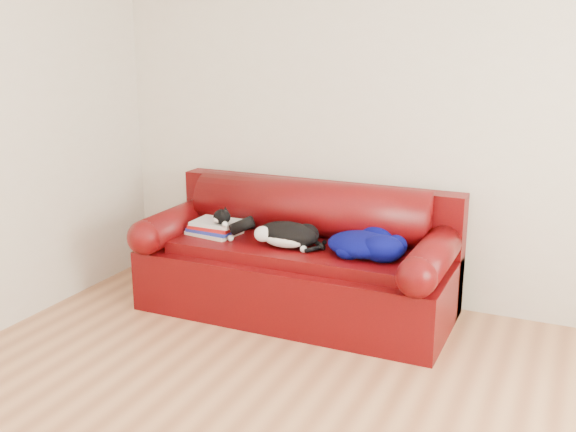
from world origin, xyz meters
name	(u,v)px	position (x,y,z in m)	size (l,w,h in m)	color
room_shell	(322,87)	(0.12, 0.02, 1.67)	(4.52, 4.02, 2.61)	beige
sofa_base	(297,279)	(-0.63, 1.49, 0.24)	(2.10, 0.90, 0.50)	#3C0208
sofa_back	(311,228)	(-0.63, 1.74, 0.54)	(2.10, 1.01, 0.88)	#3C0208
book_stack	(215,227)	(-1.23, 1.44, 0.55)	(0.37, 0.31, 0.10)	beige
cat	(286,235)	(-0.65, 1.38, 0.58)	(0.60, 0.34, 0.21)	black
blanket	(365,243)	(-0.13, 1.45, 0.57)	(0.55, 0.47, 0.17)	#02033F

